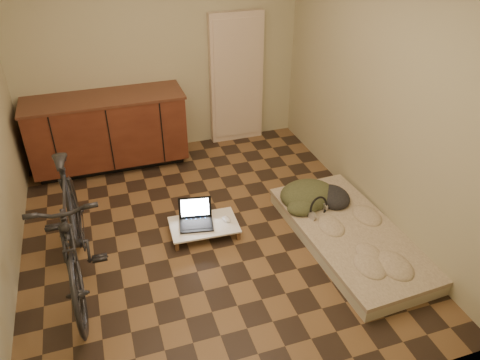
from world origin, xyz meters
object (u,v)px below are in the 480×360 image
object	(u,v)px
lap_desk	(204,225)
bicycle	(71,225)
laptop	(196,218)
futon	(350,236)

from	to	relation	value
lap_desk	bicycle	bearing A→B (deg)	-163.20
bicycle	laptop	size ratio (longest dim) A/B	4.91
futon	lap_desk	world-z (taller)	futon
bicycle	laptop	xyz separation A→B (m)	(1.12, 0.35, -0.44)
futon	lap_desk	bearing A→B (deg)	153.16
futon	laptop	size ratio (longest dim) A/B	5.02
futon	laptop	world-z (taller)	laptop
bicycle	laptop	world-z (taller)	bicycle
futon	laptop	xyz separation A→B (m)	(-1.38, 0.64, 0.08)
lap_desk	laptop	bearing A→B (deg)	145.85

